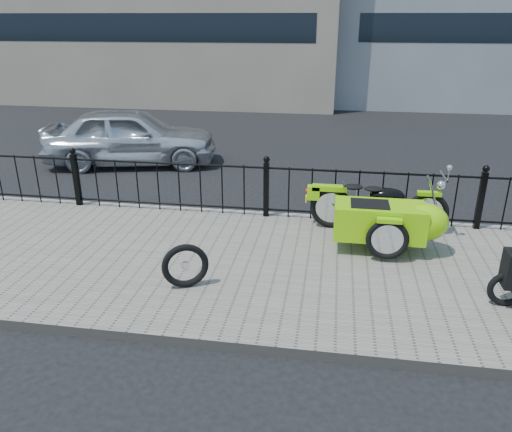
# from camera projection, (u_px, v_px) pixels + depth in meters

# --- Properties ---
(ground) EXTENTS (120.00, 120.00, 0.00)m
(ground) POSITION_uv_depth(u_px,v_px,m) (254.00, 254.00, 7.60)
(ground) COLOR black
(ground) RESTS_ON ground
(sidewalk) EXTENTS (30.00, 3.80, 0.12)m
(sidewalk) POSITION_uv_depth(u_px,v_px,m) (248.00, 266.00, 7.12)
(sidewalk) COLOR slate
(sidewalk) RESTS_ON ground
(curb) EXTENTS (30.00, 0.10, 0.12)m
(curb) POSITION_uv_depth(u_px,v_px,m) (267.00, 216.00, 8.90)
(curb) COLOR gray
(curb) RESTS_ON ground
(iron_fence) EXTENTS (14.11, 0.11, 1.08)m
(iron_fence) POSITION_uv_depth(u_px,v_px,m) (266.00, 190.00, 8.58)
(iron_fence) COLOR black
(iron_fence) RESTS_ON sidewalk
(motorcycle_sidecar) EXTENTS (2.28, 1.48, 0.98)m
(motorcycle_sidecar) POSITION_uv_depth(u_px,v_px,m) (391.00, 217.00, 7.40)
(motorcycle_sidecar) COLOR black
(motorcycle_sidecar) RESTS_ON sidewalk
(spare_tire) EXTENTS (0.59, 0.32, 0.60)m
(spare_tire) POSITION_uv_depth(u_px,v_px,m) (185.00, 266.00, 6.33)
(spare_tire) COLOR black
(spare_tire) RESTS_ON sidewalk
(sedan_car) EXTENTS (4.31, 2.48, 1.38)m
(sedan_car) POSITION_uv_depth(u_px,v_px,m) (131.00, 136.00, 12.00)
(sedan_car) COLOR silver
(sedan_car) RESTS_ON ground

